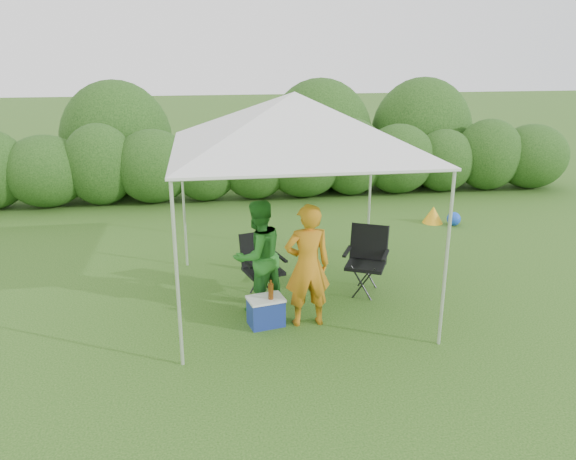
{
  "coord_description": "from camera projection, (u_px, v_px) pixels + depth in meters",
  "views": [
    {
      "loc": [
        -1.17,
        -6.58,
        3.38
      ],
      "look_at": [
        -0.1,
        0.4,
        1.05
      ],
      "focal_mm": 35.0,
      "sensor_mm": 36.0,
      "label": 1
    }
  ],
  "objects": [
    {
      "name": "ground",
      "position": [
        300.0,
        314.0,
        7.4
      ],
      "size": [
        70.0,
        70.0,
        0.0
      ],
      "primitive_type": "plane",
      "color": "#3A651F"
    },
    {
      "name": "hedge",
      "position": [
        260.0,
        163.0,
        12.79
      ],
      "size": [
        15.29,
        1.53,
        1.8
      ],
      "color": "#295019",
      "rests_on": "ground"
    },
    {
      "name": "canopy",
      "position": [
        295.0,
        121.0,
        7.1
      ],
      "size": [
        3.1,
        3.1,
        2.83
      ],
      "color": "silver",
      "rests_on": "ground"
    },
    {
      "name": "chair_right",
      "position": [
        367.0,
        255.0,
        7.97
      ],
      "size": [
        0.73,
        0.71,
        0.95
      ],
      "rotation": [
        0.0,
        0.0,
        -0.46
      ],
      "color": "black",
      "rests_on": "ground"
    },
    {
      "name": "chair_left",
      "position": [
        261.0,
        262.0,
        7.82
      ],
      "size": [
        0.65,
        0.62,
        0.9
      ],
      "rotation": [
        0.0,
        0.0,
        0.29
      ],
      "color": "black",
      "rests_on": "ground"
    },
    {
      "name": "man",
      "position": [
        308.0,
        266.0,
        6.92
      ],
      "size": [
        0.59,
        0.4,
        1.58
      ],
      "primitive_type": "imported",
      "rotation": [
        0.0,
        0.0,
        3.18
      ],
      "color": "#C37416",
      "rests_on": "ground"
    },
    {
      "name": "woman",
      "position": [
        258.0,
        256.0,
        7.35
      ],
      "size": [
        0.92,
        0.86,
        1.51
      ],
      "primitive_type": "imported",
      "rotation": [
        0.0,
        0.0,
        3.66
      ],
      "color": "#2A7A28",
      "rests_on": "ground"
    },
    {
      "name": "cooler",
      "position": [
        266.0,
        311.0,
        7.07
      ],
      "size": [
        0.5,
        0.41,
        0.37
      ],
      "rotation": [
        0.0,
        0.0,
        0.21
      ],
      "color": "navy",
      "rests_on": "ground"
    },
    {
      "name": "bottle",
      "position": [
        271.0,
        290.0,
        6.95
      ],
      "size": [
        0.07,
        0.07,
        0.25
      ],
      "primitive_type": "cylinder",
      "color": "#592D0C",
      "rests_on": "cooler"
    },
    {
      "name": "lawn_toy",
      "position": [
        438.0,
        216.0,
        11.14
      ],
      "size": [
        0.67,
        0.56,
        0.34
      ],
      "color": "#F9AC1A",
      "rests_on": "ground"
    }
  ]
}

